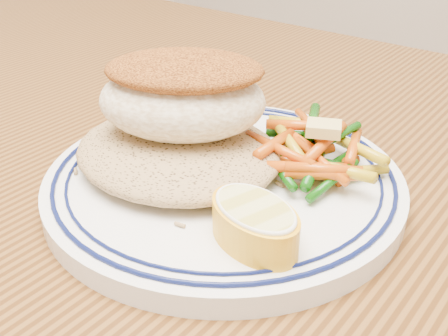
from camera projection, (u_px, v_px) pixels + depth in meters
plate at (224, 181)px, 0.39m from camera, size 0.25×0.25×0.02m
rice_pilaf at (178, 148)px, 0.39m from camera, size 0.15×0.13×0.03m
fish_fillet at (183, 93)px, 0.38m from camera, size 0.14×0.13×0.06m
vegetable_pile at (313, 152)px, 0.39m from camera, size 0.10×0.10×0.03m
butter_pat at (324, 129)px, 0.38m from camera, size 0.03×0.03×0.01m
lemon_wedge at (255, 222)px, 0.31m from camera, size 0.07×0.07×0.02m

